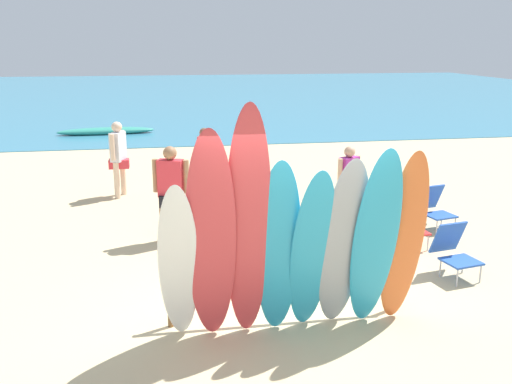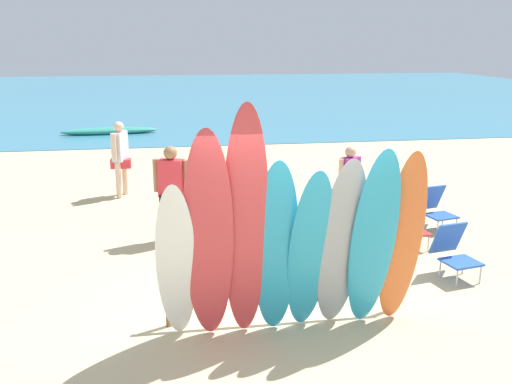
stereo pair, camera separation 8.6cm
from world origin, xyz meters
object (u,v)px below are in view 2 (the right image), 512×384
at_px(surfboard_red_1, 208,239).
at_px(beachgoer_photographing, 120,154).
at_px(surfboard_rack, 286,278).
at_px(surfboard_orange_7, 402,239).
at_px(beachgoer_near_rack, 172,187).
at_px(distant_boat, 110,131).
at_px(beachgoer_midbeach, 349,180).
at_px(surfboard_teal_4, 310,252).
at_px(beach_chair_red, 408,222).
at_px(surfboard_grey_5, 341,245).
at_px(beach_chair_striped, 454,249).
at_px(surfboard_teal_3, 276,249).
at_px(surfboard_red_2, 246,226).
at_px(beachgoer_by_water, 206,158).
at_px(surfboard_white_0, 176,263).
at_px(surfboard_teal_6, 373,241).
at_px(beach_chair_blue, 435,206).

bearing_deg(surfboard_red_1, beachgoer_photographing, 106.59).
bearing_deg(surfboard_rack, surfboard_red_1, -154.98).
distance_m(surfboard_orange_7, beachgoer_near_rack, 4.43).
bearing_deg(surfboard_orange_7, surfboard_red_1, 176.79).
bearing_deg(distant_boat, beachgoer_midbeach, -64.73).
bearing_deg(surfboard_teal_4, beach_chair_red, 42.02).
xyz_separation_m(surfboard_grey_5, beach_chair_red, (2.06, 2.67, -0.67)).
xyz_separation_m(surfboard_rack, surfboard_grey_5, (0.58, -0.41, 0.57)).
bearing_deg(beach_chair_red, beachgoer_near_rack, 163.44).
bearing_deg(beach_chair_striped, surfboard_teal_3, -167.39).
distance_m(surfboard_red_1, surfboard_orange_7, 2.36).
bearing_deg(surfboard_orange_7, surfboard_red_2, 176.93).
bearing_deg(surfboard_grey_5, beachgoer_near_rack, 113.28).
relative_size(surfboard_red_1, surfboard_orange_7, 1.15).
relative_size(surfboard_teal_4, beachgoer_near_rack, 1.25).
bearing_deg(beachgoer_by_water, surfboard_red_1, 159.89).
bearing_deg(surfboard_white_0, beachgoer_photographing, 102.79).
bearing_deg(beach_chair_red, surfboard_teal_4, -136.78).
bearing_deg(surfboard_white_0, surfboard_teal_4, 2.12).
distance_m(surfboard_red_2, surfboard_teal_6, 1.54).
bearing_deg(beachgoer_by_water, beach_chair_blue, -140.69).
xyz_separation_m(surfboard_red_2, beachgoer_midbeach, (2.56, 4.03, -0.55)).
relative_size(beach_chair_blue, beach_chair_striped, 0.99).
xyz_separation_m(surfboard_teal_4, distant_boat, (-3.76, 15.79, -0.92)).
bearing_deg(surfboard_red_1, beachgoer_near_rack, 100.28).
distance_m(surfboard_red_2, beachgoer_near_rack, 3.68).
distance_m(beachgoer_photographing, beach_chair_red, 6.55).
relative_size(surfboard_white_0, beach_chair_striped, 2.46).
height_order(surfboard_grey_5, surfboard_teal_6, surfboard_teal_6).
bearing_deg(surfboard_red_2, beachgoer_near_rack, 105.00).
distance_m(surfboard_rack, beachgoer_photographing, 6.80).
distance_m(surfboard_rack, surfboard_white_0, 1.49).
height_order(surfboard_red_2, surfboard_teal_6, surfboard_red_2).
bearing_deg(beach_chair_striped, surfboard_orange_7, -148.89).
bearing_deg(surfboard_teal_6, surfboard_red_2, 176.60).
relative_size(surfboard_red_1, surfboard_grey_5, 1.16).
xyz_separation_m(surfboard_teal_4, surfboard_teal_6, (0.76, -0.05, 0.12)).
bearing_deg(surfboard_teal_4, beachgoer_photographing, 105.80).
distance_m(surfboard_red_2, surfboard_teal_4, 0.85).
relative_size(surfboard_teal_6, beach_chair_red, 2.85).
relative_size(surfboard_teal_6, beachgoer_by_water, 1.48).
distance_m(surfboard_rack, surfboard_teal_4, 0.69).
relative_size(beachgoer_photographing, beachgoer_near_rack, 1.00).
bearing_deg(beach_chair_red, surfboard_red_1, -147.68).
relative_size(surfboard_rack, beach_chair_striped, 3.74).
distance_m(surfboard_orange_7, beachgoer_midbeach, 4.02).
bearing_deg(surfboard_teal_4, surfboard_white_0, 172.92).
bearing_deg(surfboard_teal_4, beachgoer_near_rack, 108.07).
distance_m(surfboard_red_1, surfboard_teal_6, 1.95).
xyz_separation_m(surfboard_teal_6, beachgoer_midbeach, (1.04, 4.05, -0.29)).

